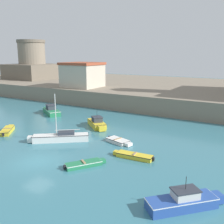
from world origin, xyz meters
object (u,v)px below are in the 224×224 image
Objects in this scene: motorboat_yellow_0 at (97,123)px; dinghy_yellow_5 at (134,156)px; dinghy_green_1 at (84,164)px; motorboat_blue_3 at (184,201)px; dinghy_white_8 at (119,141)px; sailboat_white_7 at (60,137)px; fortress at (32,65)px; harbor_shed_near_wharf at (82,75)px; motorboat_green_4 at (51,111)px; dinghy_yellow_6 at (7,130)px.

motorboat_yellow_0 reaches higher than dinghy_yellow_5.
dinghy_yellow_5 is (3.05, 4.01, 0.02)m from dinghy_green_1.
motorboat_yellow_0 reaches higher than motorboat_blue_3.
sailboat_white_7 is at bearing -153.74° from dinghy_white_8.
motorboat_yellow_0 is 45.50m from fortress.
motorboat_green_4 is at bearing -76.97° from harbor_shed_near_wharf.
sailboat_white_7 is 6.86m from dinghy_white_8.
dinghy_yellow_6 is at bearing -136.38° from motorboat_yellow_0.
harbor_shed_near_wharf is (-23.59, 23.08, 5.41)m from dinghy_yellow_5.
motorboat_yellow_0 is at bearing -13.63° from motorboat_green_4.
dinghy_yellow_6 is 14.97m from dinghy_white_8.
sailboat_white_7 is (-0.27, -7.31, -0.05)m from motorboat_yellow_0.
dinghy_green_1 is at bearing -38.94° from motorboat_green_4.
dinghy_yellow_6 is at bearing -47.30° from fortress.
dinghy_yellow_5 is 0.35× the size of fortress.
dinghy_yellow_5 is at bearing 52.80° from dinghy_green_1.
motorboat_blue_3 is 1.32× the size of dinghy_white_8.
motorboat_blue_3 is 31.63m from motorboat_green_4.
dinghy_yellow_6 is (-24.58, 5.25, -0.21)m from motorboat_blue_3.
motorboat_yellow_0 is 1.30× the size of dinghy_white_8.
motorboat_yellow_0 is at bearing 118.95° from dinghy_green_1.
motorboat_green_4 reaches higher than dinghy_yellow_6.
sailboat_white_7 is 0.50× the size of fortress.
motorboat_yellow_0 reaches higher than dinghy_white_8.
motorboat_blue_3 is 0.62× the size of harbor_shed_near_wharf.
sailboat_white_7 is at bearing -39.47° from fortress.
dinghy_yellow_5 is (20.60, -10.17, -0.33)m from motorboat_green_4.
motorboat_blue_3 is 17.38m from sailboat_white_7.
dinghy_yellow_5 is 1.14× the size of dinghy_yellow_6.
motorboat_yellow_0 is 0.75× the size of sailboat_white_7.
dinghy_white_8 is at bearing -32.62° from fortress.
dinghy_green_1 is 5.04m from dinghy_yellow_5.
motorboat_green_4 is 18.47m from dinghy_white_8.
fortress reaches higher than motorboat_green_4.
dinghy_white_8 is (5.88, -4.28, -0.31)m from motorboat_yellow_0.
dinghy_green_1 is (6.34, -11.47, -0.31)m from motorboat_yellow_0.
dinghy_yellow_6 is at bearing -174.07° from sailboat_white_7.
dinghy_green_1 is at bearing -52.83° from harbor_shed_near_wharf.
dinghy_yellow_5 is at bearing -26.28° from motorboat_green_4.
dinghy_yellow_6 is 0.50× the size of harbor_shed_near_wharf.
sailboat_white_7 is (10.94, -10.03, -0.08)m from motorboat_green_4.
fortress is (-26.99, 21.21, 6.16)m from motorboat_green_4.
dinghy_yellow_5 is (9.39, -7.45, -0.29)m from motorboat_yellow_0.
harbor_shed_near_wharf reaches higher than dinghy_yellow_6.
sailboat_white_7 reaches higher than motorboat_blue_3.
motorboat_green_4 reaches higher than dinghy_white_8.
fortress is (-44.54, 35.40, 6.51)m from dinghy_green_1.
harbor_shed_near_wharf is at bearing 135.25° from dinghy_white_8.
dinghy_yellow_6 is at bearing 167.55° from dinghy_green_1.
dinghy_yellow_6 is 0.61× the size of sailboat_white_7.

